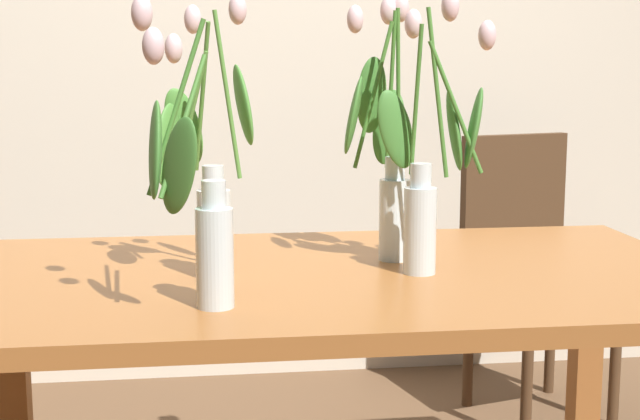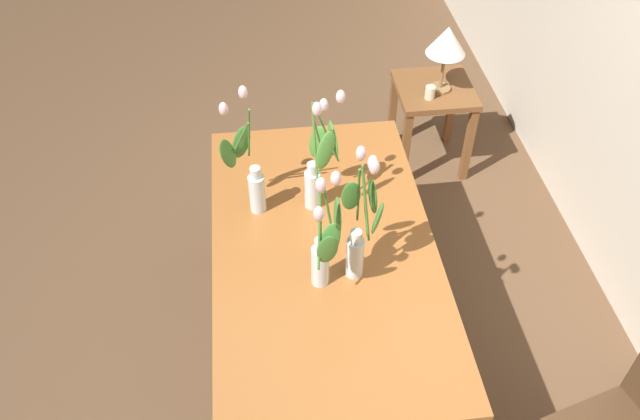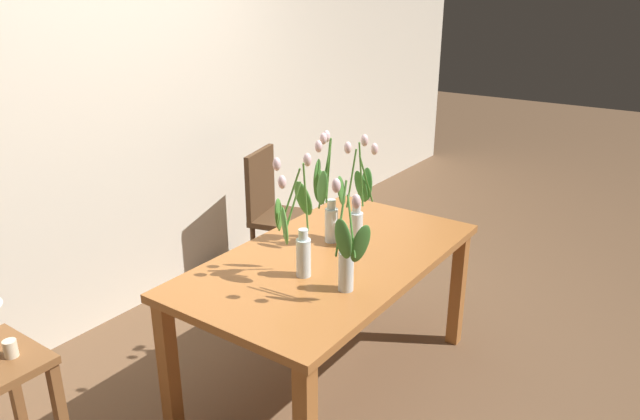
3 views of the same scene
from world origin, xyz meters
The scene contains 9 objects.
ground_plane centered at (0.00, 0.00, 0.00)m, with size 18.00×18.00×0.00m, color brown.
room_wall_rear centered at (0.00, 1.54, 1.35)m, with size 9.00×0.10×2.70m, color beige.
dining_table centered at (0.00, 0.00, 0.65)m, with size 1.60×0.90×0.74m.
tulip_vase_0 centered at (-0.28, -0.28, 0.91)m, with size 0.17×0.19×0.55m.
tulip_vase_1 centered at (0.20, -0.03, 0.94)m, with size 0.24×0.12×0.57m.
tulip_vase_2 centered at (0.13, 0.11, 0.96)m, with size 0.18×0.16×0.58m.
tulip_vase_3 centered at (-0.26, 0.00, 0.95)m, with size 0.22×0.17×0.57m.
dining_chair centered at (0.81, 1.03, 0.52)m, with size 0.49×0.49×0.93m.
pillar_candle centered at (-1.24, 0.76, 0.59)m, with size 0.06×0.06×0.07m, color beige.
Camera 3 is at (-2.21, -1.49, 1.99)m, focal length 33.32 mm.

